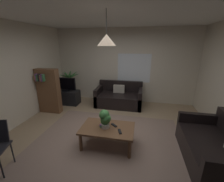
# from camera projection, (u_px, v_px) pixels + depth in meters

# --- Properties ---
(floor) EXTENTS (5.06, 4.87, 0.02)m
(floor) POSITION_uv_depth(u_px,v_px,m) (109.00, 137.00, 3.46)
(floor) COLOR #9E8466
(floor) RESTS_ON ground
(rug) EXTENTS (3.29, 2.68, 0.01)m
(rug) POSITION_uv_depth(u_px,v_px,m) (108.00, 142.00, 3.27)
(rug) COLOR gray
(rug) RESTS_ON ground
(wall_back) EXTENTS (5.18, 0.06, 2.66)m
(wall_back) POSITION_uv_depth(u_px,v_px,m) (124.00, 66.00, 5.35)
(wall_back) COLOR beige
(wall_back) RESTS_ON ground
(wall_left) EXTENTS (0.06, 4.87, 2.66)m
(wall_left) POSITION_uv_depth(u_px,v_px,m) (7.00, 77.00, 3.55)
(wall_left) COLOR beige
(wall_left) RESTS_ON ground
(ceiling) EXTENTS (5.06, 4.87, 0.02)m
(ceiling) POSITION_uv_depth(u_px,v_px,m) (109.00, 11.00, 2.64)
(ceiling) COLOR white
(window_pane) EXTENTS (1.18, 0.01, 1.02)m
(window_pane) POSITION_uv_depth(u_px,v_px,m) (134.00, 68.00, 5.27)
(window_pane) COLOR white
(couch_under_window) EXTENTS (1.60, 0.89, 0.82)m
(couch_under_window) POSITION_uv_depth(u_px,v_px,m) (119.00, 98.00, 5.19)
(couch_under_window) COLOR black
(couch_under_window) RESTS_ON ground
(couch_right_side) EXTENTS (0.89, 1.55, 0.82)m
(couch_right_side) POSITION_uv_depth(u_px,v_px,m) (214.00, 150.00, 2.63)
(couch_right_side) COLOR black
(couch_right_side) RESTS_ON ground
(coffee_table) EXTENTS (1.11, 0.69, 0.44)m
(coffee_table) POSITION_uv_depth(u_px,v_px,m) (108.00, 130.00, 3.07)
(coffee_table) COLOR brown
(coffee_table) RESTS_ON ground
(book_on_table_0) EXTENTS (0.14, 0.11, 0.02)m
(book_on_table_0) POSITION_uv_depth(u_px,v_px,m) (104.00, 127.00, 3.05)
(book_on_table_0) COLOR beige
(book_on_table_0) RESTS_ON coffee_table
(book_on_table_1) EXTENTS (0.15, 0.12, 0.03)m
(book_on_table_1) POSITION_uv_depth(u_px,v_px,m) (103.00, 126.00, 3.04)
(book_on_table_1) COLOR #387247
(book_on_table_1) RESTS_ON coffee_table
(book_on_table_2) EXTENTS (0.15, 0.14, 0.02)m
(book_on_table_2) POSITION_uv_depth(u_px,v_px,m) (103.00, 125.00, 3.04)
(book_on_table_2) COLOR #72387F
(book_on_table_2) RESTS_ON coffee_table
(remote_on_table_0) EXTENTS (0.10, 0.17, 0.02)m
(remote_on_table_0) POSITION_uv_depth(u_px,v_px,m) (120.00, 131.00, 2.89)
(remote_on_table_0) COLOR black
(remote_on_table_0) RESTS_ON coffee_table
(remote_on_table_1) EXTENTS (0.15, 0.14, 0.02)m
(remote_on_table_1) POSITION_uv_depth(u_px,v_px,m) (114.00, 125.00, 3.11)
(remote_on_table_1) COLOR black
(remote_on_table_1) RESTS_ON coffee_table
(potted_plant_on_table) EXTENTS (0.25, 0.22, 0.39)m
(potted_plant_on_table) POSITION_uv_depth(u_px,v_px,m) (105.00, 118.00, 3.00)
(potted_plant_on_table) COLOR beige
(potted_plant_on_table) RESTS_ON coffee_table
(tv_stand) EXTENTS (0.90, 0.44, 0.50)m
(tv_stand) POSITION_uv_depth(u_px,v_px,m) (67.00, 97.00, 5.33)
(tv_stand) COLOR black
(tv_stand) RESTS_ON ground
(tv) EXTENTS (0.77, 0.16, 0.48)m
(tv) POSITION_uv_depth(u_px,v_px,m) (65.00, 84.00, 5.16)
(tv) COLOR black
(tv) RESTS_ON tv_stand
(potted_palm_corner) EXTENTS (0.84, 0.72, 1.19)m
(potted_palm_corner) POSITION_uv_depth(u_px,v_px,m) (70.00, 85.00, 5.69)
(potted_palm_corner) COLOR #B77051
(potted_palm_corner) RESTS_ON ground
(bookshelf_corner) EXTENTS (0.70, 0.31, 1.40)m
(bookshelf_corner) POSITION_uv_depth(u_px,v_px,m) (48.00, 91.00, 4.54)
(bookshelf_corner) COLOR brown
(bookshelf_corner) RESTS_ON ground
(pendant_lamp) EXTENTS (0.34, 0.34, 0.59)m
(pendant_lamp) POSITION_uv_depth(u_px,v_px,m) (107.00, 40.00, 2.52)
(pendant_lamp) COLOR black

